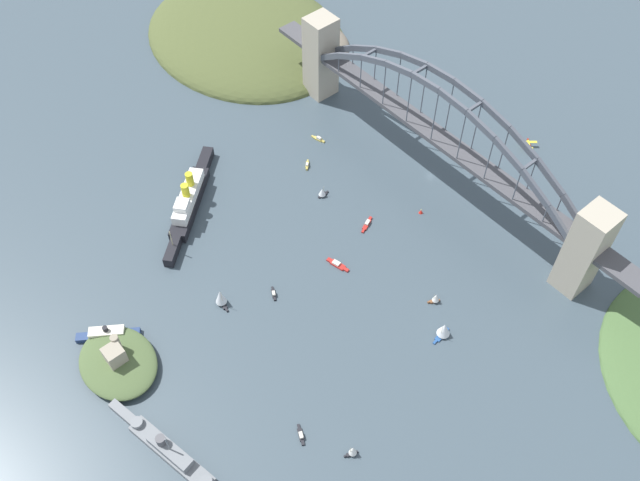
# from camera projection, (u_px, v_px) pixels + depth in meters

# --- Properties ---
(ground_plane) EXTENTS (1400.00, 1400.00, 0.00)m
(ground_plane) POSITION_uv_depth(u_px,v_px,m) (431.00, 176.00, 378.44)
(ground_plane) COLOR #3D4C56
(harbor_arch_bridge) EXTENTS (247.08, 15.78, 63.34)m
(harbor_arch_bridge) POSITION_uv_depth(u_px,v_px,m) (437.00, 138.00, 356.43)
(harbor_arch_bridge) COLOR #ADA38E
(harbor_arch_bridge) RESTS_ON ground
(headland_east_shore) EXTENTS (144.86, 119.15, 25.60)m
(headland_east_shore) POSITION_uv_depth(u_px,v_px,m) (250.00, 37.00, 455.27)
(headland_east_shore) COLOR #4C562D
(headland_east_shore) RESTS_ON ground
(ocean_liner) EXTENTS (55.81, 63.34, 18.53)m
(ocean_liner) POSITION_uv_depth(u_px,v_px,m) (189.00, 200.00, 360.73)
(ocean_liner) COLOR black
(ocean_liner) RESTS_ON ground
(naval_cruiser) EXTENTS (70.55, 17.77, 17.75)m
(naval_cruiser) POSITION_uv_depth(u_px,v_px,m) (170.00, 452.00, 279.96)
(naval_cruiser) COLOR slate
(naval_cruiser) RESTS_ON ground
(harbor_ferry_steamer) EXTENTS (20.11, 26.03, 8.39)m
(harbor_ferry_steamer) POSITION_uv_depth(u_px,v_px,m) (108.00, 334.00, 314.37)
(harbor_ferry_steamer) COLOR navy
(harbor_ferry_steamer) RESTS_ON ground
(fort_island_mid_harbor) EXTENTS (39.76, 32.01, 15.09)m
(fort_island_mid_harbor) POSITION_uv_depth(u_px,v_px,m) (118.00, 362.00, 304.65)
(fort_island_mid_harbor) COLOR #4C6038
(fort_island_mid_harbor) RESTS_ON ground
(seaplane_taxiing_near_bridge) EXTENTS (8.42, 8.49, 4.89)m
(seaplane_taxiing_near_bridge) POSITION_uv_depth(u_px,v_px,m) (528.00, 144.00, 390.51)
(seaplane_taxiing_near_bridge) COLOR #B7B7B2
(seaplane_taxiing_near_bridge) RESTS_ON ground
(small_boat_0) EXTENTS (8.86, 5.11, 2.17)m
(small_boat_0) POSITION_uv_depth(u_px,v_px,m) (301.00, 435.00, 287.00)
(small_boat_0) COLOR black
(small_boat_0) RESTS_ON ground
(small_boat_1) EXTENTS (7.51, 4.69, 2.09)m
(small_boat_1) POSITION_uv_depth(u_px,v_px,m) (274.00, 294.00, 330.15)
(small_boat_1) COLOR black
(small_boat_1) RESTS_ON ground
(small_boat_2) EXTENTS (9.57, 5.83, 11.24)m
(small_boat_2) POSITION_uv_depth(u_px,v_px,m) (221.00, 297.00, 323.58)
(small_boat_2) COLOR black
(small_boat_2) RESTS_ON ground
(small_boat_3) EXTENTS (6.63, 11.01, 9.50)m
(small_boat_3) POSITION_uv_depth(u_px,v_px,m) (444.00, 330.00, 313.75)
(small_boat_3) COLOR #234C8C
(small_boat_3) RESTS_ON ground
(small_boat_4) EXTENTS (3.85, 6.81, 6.42)m
(small_boat_4) POSITION_uv_depth(u_px,v_px,m) (322.00, 192.00, 367.09)
(small_boat_4) COLOR black
(small_boat_4) RESTS_ON ground
(small_boat_5) EXTENTS (12.58, 4.86, 1.89)m
(small_boat_5) POSITION_uv_depth(u_px,v_px,m) (337.00, 264.00, 340.80)
(small_boat_5) COLOR #B2231E
(small_boat_5) RESTS_ON ground
(small_boat_6) EXTENTS (5.77, 5.78, 2.13)m
(small_boat_6) POSITION_uv_depth(u_px,v_px,m) (307.00, 165.00, 382.38)
(small_boat_6) COLOR gold
(small_boat_6) RESTS_ON ground
(small_boat_7) EXTENTS (8.78, 3.41, 2.25)m
(small_boat_7) POSITION_uv_depth(u_px,v_px,m) (318.00, 139.00, 395.12)
(small_boat_7) COLOR gold
(small_boat_7) RESTS_ON ground
(small_boat_8) EXTENTS (5.87, 10.93, 1.93)m
(small_boat_8) POSITION_uv_depth(u_px,v_px,m) (367.00, 224.00, 356.60)
(small_boat_8) COLOR #B2231E
(small_boat_8) RESTS_ON ground
(small_boat_9) EXTENTS (4.26, 5.98, 7.43)m
(small_boat_9) POSITION_uv_depth(u_px,v_px,m) (353.00, 451.00, 280.06)
(small_boat_9) COLOR black
(small_boat_9) RESTS_ON ground
(small_boat_10) EXTENTS (4.45, 5.73, 6.68)m
(small_boat_10) POSITION_uv_depth(u_px,v_px,m) (436.00, 298.00, 325.76)
(small_boat_10) COLOR brown
(small_boat_10) RESTS_ON ground
(channel_marker_buoy) EXTENTS (2.20, 2.20, 2.75)m
(channel_marker_buoy) POSITION_uv_depth(u_px,v_px,m) (421.00, 211.00, 361.25)
(channel_marker_buoy) COLOR red
(channel_marker_buoy) RESTS_ON ground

